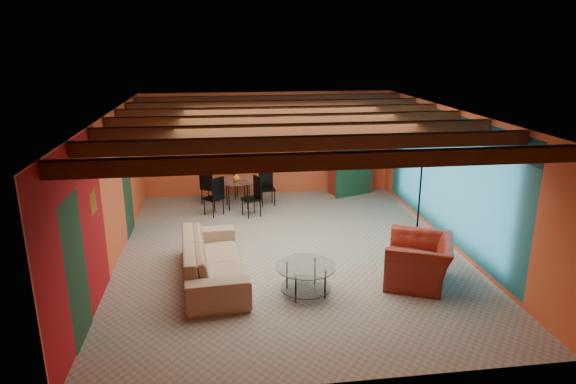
{
  "coord_description": "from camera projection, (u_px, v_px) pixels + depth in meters",
  "views": [
    {
      "loc": [
        -1.27,
        -8.99,
        3.94
      ],
      "look_at": [
        0.0,
        0.2,
        1.15
      ],
      "focal_mm": 31.3,
      "sensor_mm": 36.0,
      "label": 1
    }
  ],
  "objects": [
    {
      "name": "vase",
      "position": [
        236.0,
        166.0,
        12.13
      ],
      "size": [
        0.22,
        0.22,
        0.18
      ],
      "primitive_type": "imported",
      "rotation": [
        0.0,
        0.0,
        0.26
      ],
      "color": "orange",
      "rests_on": "dining_table"
    },
    {
      "name": "ceiling_fan",
      "position": [
        289.0,
        132.0,
        9.15
      ],
      "size": [
        1.5,
        1.5,
        0.44
      ],
      "primitive_type": null,
      "color": "#472614",
      "rests_on": "ceiling"
    },
    {
      "name": "dining_table",
      "position": [
        237.0,
        189.0,
        12.29
      ],
      "size": [
        2.0,
        2.0,
        0.95
      ],
      "primitive_type": null,
      "rotation": [
        0.0,
        0.0,
        0.1
      ],
      "color": "silver",
      "rests_on": "ground"
    },
    {
      "name": "armchair",
      "position": [
        419.0,
        261.0,
        8.46
      ],
      "size": [
        1.46,
        1.53,
        0.78
      ],
      "primitive_type": "imported",
      "rotation": [
        0.0,
        0.0,
        -2.0
      ],
      "color": "maroon",
      "rests_on": "ground"
    },
    {
      "name": "floor_lamp",
      "position": [
        420.0,
        197.0,
        10.03
      ],
      "size": [
        0.42,
        0.42,
        1.9
      ],
      "primitive_type": null,
      "rotation": [
        0.0,
        0.0,
        -0.11
      ],
      "color": "black",
      "rests_on": "ground"
    },
    {
      "name": "coffee_table",
      "position": [
        306.0,
        279.0,
        8.11
      ],
      "size": [
        1.11,
        1.11,
        0.5
      ],
      "primitive_type": null,
      "rotation": [
        0.0,
        0.0,
        0.15
      ],
      "color": "silver",
      "rests_on": "ground"
    },
    {
      "name": "room",
      "position": [
        289.0,
        131.0,
        9.26
      ],
      "size": [
        6.52,
        8.01,
        2.71
      ],
      "color": "gray",
      "rests_on": "ground"
    },
    {
      "name": "painting",
      "position": [
        234.0,
        134.0,
        12.99
      ],
      "size": [
        1.05,
        0.03,
        0.65
      ],
      "primitive_type": "cube",
      "color": "black",
      "rests_on": "wall_back"
    },
    {
      "name": "sofa",
      "position": [
        213.0,
        260.0,
        8.56
      ],
      "size": [
        1.18,
        2.59,
        0.74
      ],
      "primitive_type": "imported",
      "rotation": [
        0.0,
        0.0,
        1.65
      ],
      "color": "#91765D",
      "rests_on": "ground"
    },
    {
      "name": "potted_plant",
      "position": [
        354.0,
        112.0,
        13.0
      ],
      "size": [
        0.52,
        0.47,
        0.5
      ],
      "primitive_type": "imported",
      "rotation": [
        0.0,
        0.0,
        0.2
      ],
      "color": "#26661E",
      "rests_on": "armoire"
    },
    {
      "name": "armoire",
      "position": [
        352.0,
        158.0,
        13.35
      ],
      "size": [
        1.23,
        0.91,
        1.94
      ],
      "primitive_type": "cube",
      "rotation": [
        0.0,
        0.0,
        0.38
      ],
      "color": "maroon",
      "rests_on": "ground"
    }
  ]
}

